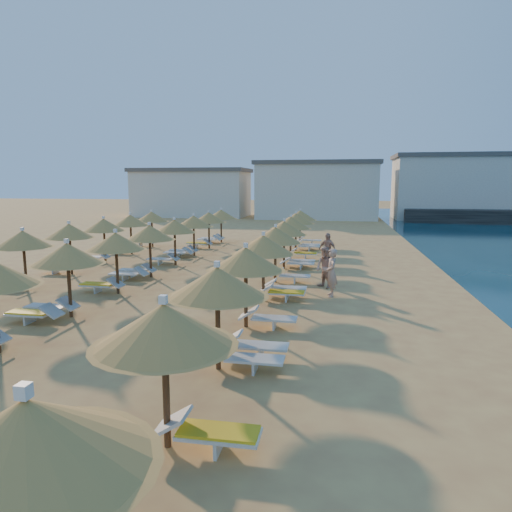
% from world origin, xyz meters
% --- Properties ---
extents(ground, '(220.00, 220.00, 0.00)m').
position_xyz_m(ground, '(0.00, 0.00, 0.00)').
color(ground, tan).
rests_on(ground, ground).
extents(hotel_blocks, '(50.07, 9.87, 8.10)m').
position_xyz_m(hotel_blocks, '(3.13, 45.23, 3.70)').
color(hotel_blocks, white).
rests_on(hotel_blocks, ground).
extents(parasol_row_east, '(2.46, 32.66, 2.65)m').
position_xyz_m(parasol_row_east, '(1.85, 3.10, 2.10)').
color(parasol_row_east, brown).
rests_on(parasol_row_east, ground).
extents(parasol_row_west, '(2.46, 32.66, 2.65)m').
position_xyz_m(parasol_row_west, '(-4.16, 3.10, 2.10)').
color(parasol_row_west, brown).
rests_on(parasol_row_west, ground).
extents(parasol_row_inland, '(2.46, 22.59, 2.65)m').
position_xyz_m(parasol_row_inland, '(-8.33, 4.77, 2.10)').
color(parasol_row_inland, brown).
rests_on(parasol_row_inland, ground).
extents(loungers, '(13.37, 30.80, 0.66)m').
position_xyz_m(loungers, '(-2.71, 3.28, 0.34)').
color(loungers, white).
rests_on(loungers, ground).
extents(beachgoer_a, '(0.59, 0.77, 1.91)m').
position_xyz_m(beachgoer_a, '(4.41, 2.51, 0.95)').
color(beachgoer_a, tan).
rests_on(beachgoer_a, ground).
extents(beachgoer_c, '(1.15, 0.96, 1.84)m').
position_xyz_m(beachgoer_c, '(4.08, 9.13, 0.92)').
color(beachgoer_c, tan).
rests_on(beachgoer_c, ground).
extents(beachgoer_b, '(1.08, 1.09, 1.78)m').
position_xyz_m(beachgoer_b, '(4.11, 3.95, 0.89)').
color(beachgoer_b, tan).
rests_on(beachgoer_b, ground).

